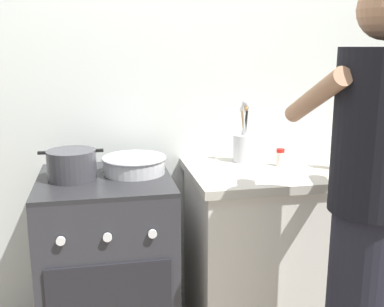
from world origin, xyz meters
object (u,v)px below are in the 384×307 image
(stove_range, at_px, (108,268))
(person, at_px, (368,220))
(spice_bottle, at_px, (280,158))
(mixing_bowl, at_px, (134,164))
(oil_bottle, at_px, (341,150))
(pot, at_px, (72,165))
(utensil_crock, at_px, (243,143))

(stove_range, distance_m, person, 1.20)
(spice_bottle, bearing_deg, stove_range, -177.07)
(mixing_bowl, distance_m, oil_bottle, 0.99)
(stove_range, height_order, oil_bottle, oil_bottle)
(stove_range, xyz_separation_m, pot, (-0.14, -0.00, 0.52))
(stove_range, distance_m, spice_bottle, 0.99)
(stove_range, distance_m, mixing_bowl, 0.52)
(utensil_crock, relative_size, oil_bottle, 1.41)
(pot, relative_size, utensil_crock, 0.88)
(spice_bottle, xyz_separation_m, oil_bottle, (0.26, -0.12, 0.05))
(stove_range, height_order, person, person)
(mixing_bowl, relative_size, spice_bottle, 3.49)
(pot, height_order, spice_bottle, pot)
(stove_range, height_order, pot, pot)
(pot, xyz_separation_m, spice_bottle, (1.00, 0.05, -0.03))
(spice_bottle, height_order, oil_bottle, oil_bottle)
(pot, xyz_separation_m, mixing_bowl, (0.28, 0.05, -0.02))
(spice_bottle, xyz_separation_m, person, (0.08, -0.67, -0.08))
(pot, bearing_deg, spice_bottle, 2.65)
(stove_range, relative_size, pot, 3.19)
(spice_bottle, bearing_deg, oil_bottle, -25.53)
(stove_range, bearing_deg, oil_bottle, -4.02)
(utensil_crock, xyz_separation_m, spice_bottle, (0.16, -0.12, -0.06))
(oil_bottle, bearing_deg, mixing_bowl, 172.55)
(utensil_crock, xyz_separation_m, oil_bottle, (0.41, -0.24, -0.00))
(person, bearing_deg, oil_bottle, 71.66)
(oil_bottle, relative_size, person, 0.13)
(stove_range, bearing_deg, pot, -179.04)
(utensil_crock, bearing_deg, mixing_bowl, -168.41)
(spice_bottle, distance_m, oil_bottle, 0.29)
(oil_bottle, bearing_deg, utensil_crock, 149.42)
(pot, bearing_deg, oil_bottle, -3.46)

